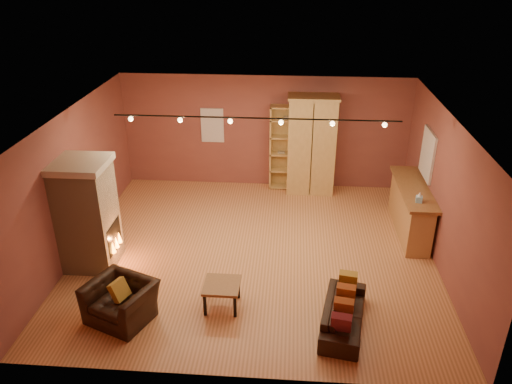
# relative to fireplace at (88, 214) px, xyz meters

# --- Properties ---
(floor) EXTENTS (7.00, 7.00, 0.00)m
(floor) POSITION_rel_fireplace_xyz_m (3.04, 0.60, -1.06)
(floor) COLOR #AE6A3D
(floor) RESTS_ON ground
(ceiling) EXTENTS (7.00, 7.00, 0.00)m
(ceiling) POSITION_rel_fireplace_xyz_m (3.04, 0.60, 1.74)
(ceiling) COLOR brown
(ceiling) RESTS_ON back_wall
(back_wall) EXTENTS (7.00, 0.02, 2.80)m
(back_wall) POSITION_rel_fireplace_xyz_m (3.04, 3.85, 0.34)
(back_wall) COLOR brown
(back_wall) RESTS_ON floor
(left_wall) EXTENTS (0.02, 6.50, 2.80)m
(left_wall) POSITION_rel_fireplace_xyz_m (-0.46, 0.60, 0.34)
(left_wall) COLOR brown
(left_wall) RESTS_ON floor
(right_wall) EXTENTS (0.02, 6.50, 2.80)m
(right_wall) POSITION_rel_fireplace_xyz_m (6.54, 0.60, 0.34)
(right_wall) COLOR brown
(right_wall) RESTS_ON floor
(fireplace) EXTENTS (1.01, 0.98, 2.12)m
(fireplace) POSITION_rel_fireplace_xyz_m (0.00, 0.00, 0.00)
(fireplace) COLOR tan
(fireplace) RESTS_ON floor
(back_window) EXTENTS (0.56, 0.04, 0.86)m
(back_window) POSITION_rel_fireplace_xyz_m (1.74, 3.83, 0.49)
(back_window) COLOR silver
(back_window) RESTS_ON back_wall
(bookcase) EXTENTS (0.87, 0.34, 2.12)m
(bookcase) POSITION_rel_fireplace_xyz_m (3.60, 3.74, 0.02)
(bookcase) COLOR tan
(bookcase) RESTS_ON floor
(armoire) EXTENTS (1.19, 0.68, 2.43)m
(armoire) POSITION_rel_fireplace_xyz_m (4.18, 3.54, 0.16)
(armoire) COLOR tan
(armoire) RESTS_ON floor
(bar_counter) EXTENTS (0.60, 2.21, 1.06)m
(bar_counter) POSITION_rel_fireplace_xyz_m (6.24, 1.66, -0.52)
(bar_counter) COLOR tan
(bar_counter) RESTS_ON floor
(tissue_box) EXTENTS (0.14, 0.14, 0.22)m
(tissue_box) POSITION_rel_fireplace_xyz_m (6.19, 0.97, 0.09)
(tissue_box) COLOR #87BCD9
(tissue_box) RESTS_ON bar_counter
(right_window) EXTENTS (0.05, 0.90, 1.00)m
(right_window) POSITION_rel_fireplace_xyz_m (6.51, 2.00, 0.59)
(right_window) COLOR silver
(right_window) RESTS_ON right_wall
(loveseat) EXTENTS (0.73, 1.62, 0.69)m
(loveseat) POSITION_rel_fireplace_xyz_m (4.62, -1.44, -0.73)
(loveseat) COLOR black
(loveseat) RESTS_ON floor
(armchair) EXTENTS (1.19, 1.00, 0.88)m
(armchair) POSITION_rel_fireplace_xyz_m (1.03, -1.52, -0.62)
(armchair) COLOR black
(armchair) RESTS_ON floor
(coffee_table) EXTENTS (0.60, 0.60, 0.45)m
(coffee_table) POSITION_rel_fireplace_xyz_m (2.62, -1.11, -0.67)
(coffee_table) COLOR #905F34
(coffee_table) RESTS_ON floor
(track_rail) EXTENTS (5.20, 0.09, 0.13)m
(track_rail) POSITION_rel_fireplace_xyz_m (3.04, 0.80, 1.63)
(track_rail) COLOR black
(track_rail) RESTS_ON ceiling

